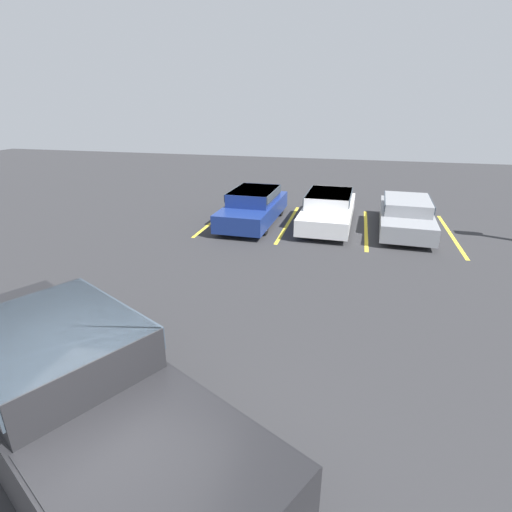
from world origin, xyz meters
The scene contains 9 objects.
ground_plane centered at (0.00, 0.00, 0.00)m, with size 60.00×60.00×0.00m, color #2D2D30.
stall_stripe_a centered at (-2.67, 11.46, 0.00)m, with size 0.12×4.93×0.01m, color yellow.
stall_stripe_b centered at (0.18, 11.46, 0.00)m, with size 0.12×4.93×0.01m, color yellow.
stall_stripe_c centered at (3.02, 11.46, 0.00)m, with size 0.12×4.93×0.01m, color yellow.
stall_stripe_d centered at (5.87, 11.46, 0.00)m, with size 0.12×4.93×0.01m, color yellow.
pickup_truck centered at (-0.71, 0.47, 0.88)m, with size 6.34×4.61×1.75m.
parked_sedan_a centered at (-1.12, 11.26, 0.67)m, with size 1.82×4.48×1.25m.
parked_sedan_b centered at (1.62, 11.72, 0.64)m, with size 1.85×4.72×1.19m.
parked_sedan_c centered at (4.34, 11.65, 0.60)m, with size 1.91×4.54×1.13m.
Camera 1 is at (2.48, -2.89, 4.32)m, focal length 28.00 mm.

